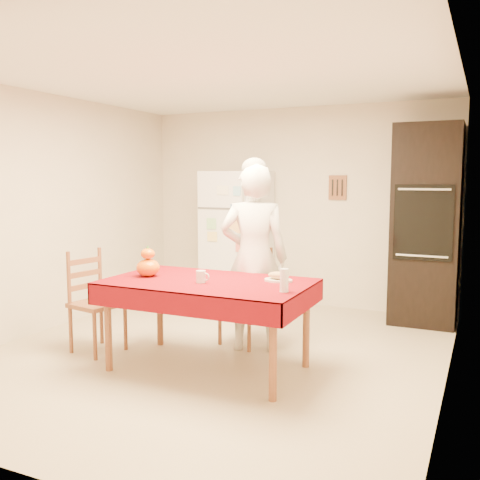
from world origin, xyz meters
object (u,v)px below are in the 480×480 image
Objects in this scene: chair_far at (249,292)px; chair_left at (93,297)px; dining_table at (208,289)px; refrigerator at (237,238)px; coffee_mug at (201,277)px; pumpkin_lower at (148,268)px; wine_glass at (284,280)px; oven_cabinet at (426,225)px; bread_plate at (278,280)px; seated_woman at (254,258)px.

chair_left is at bearing -132.15° from chair_far.
dining_table is at bearing -77.37° from chair_far.
refrigerator is at bearing 109.27° from dining_table.
coffee_mug is at bearing -95.86° from dining_table.
chair_far is at bearing -60.71° from refrigerator.
pumpkin_lower is 1.31m from wine_glass.
refrigerator is at bearing 108.29° from coffee_mug.
wine_glass is at bearing -4.72° from pumpkin_lower.
oven_cabinet is 9.17× the size of bread_plate.
seated_woman is (0.13, -0.18, 0.36)m from chair_far.
bread_plate is at bearing 116.78° from wine_glass.
chair_left is at bearing -179.44° from dining_table.
pumpkin_lower is at bearing -110.41° from chair_far.
dining_table is at bearing -122.89° from oven_cabinet.
chair_left is 1.98m from wine_glass.
chair_far is 1.49m from chair_left.
oven_cabinet reaches higher than coffee_mug.
wine_glass is at bearing 107.59° from seated_woman.
chair_far is 9.50× the size of coffee_mug.
seated_woman is (1.36, 0.66, 0.36)m from chair_left.
oven_cabinet is 2.32× the size of chair_left.
dining_table is 0.98× the size of seated_woman.
chair_left is 0.54× the size of seated_woman.
oven_cabinet is at bearing 59.03° from chair_far.
chair_far is 0.42m from seated_woman.
wine_glass is 0.73× the size of bread_plate.
seated_woman is at bearing -129.06° from oven_cabinet.
chair_far is 0.97m from coffee_mug.
refrigerator reaches higher than wine_glass.
seated_woman is (-1.35, -1.66, -0.23)m from oven_cabinet.
seated_woman is 9.90× the size of wine_glass.
coffee_mug is (0.78, -2.36, -0.04)m from refrigerator.
seated_woman is 0.76m from coffee_mug.
chair_left is 3.96× the size of bread_plate.
dining_table is 17.00× the size of coffee_mug.
wine_glass reaches higher than dining_table.
dining_table is 0.84m from chair_far.
bread_plate is (0.55, 0.22, 0.08)m from dining_table.
wine_glass is (1.95, -0.14, 0.34)m from chair_left.
chair_far reaches higher than pumpkin_lower.
pumpkin_lower is (0.22, -2.30, -0.01)m from refrigerator.
chair_far is at bearing 88.81° from dining_table.
chair_far is at bearing -134.78° from oven_cabinet.
chair_far and chair_left have the same top height.
seated_woman reaches higher than bread_plate.
coffee_mug is (-0.03, -0.92, 0.30)m from chair_far.
dining_table is 1.79× the size of chair_far.
chair_left reaches higher than coffee_mug.
refrigerator reaches higher than chair_far.
seated_woman is at bearing 77.49° from dining_table.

